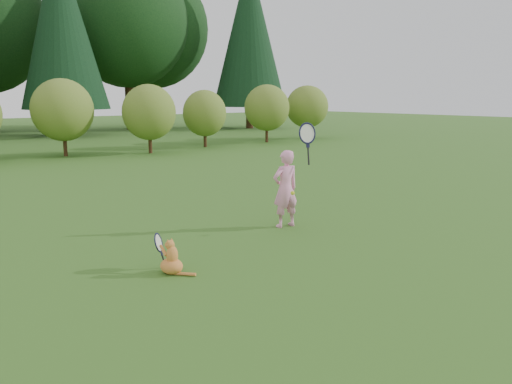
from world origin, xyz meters
TOP-DOWN VIEW (x-y plane):
  - ground at (0.00, 0.00)m, footprint 100.00×100.00m
  - shrub_row at (0.00, 13.00)m, footprint 28.00×3.00m
  - child at (0.91, 0.87)m, footprint 0.76×0.47m
  - cat at (-1.76, 0.05)m, footprint 0.38×0.66m
  - tennis_ball at (0.78, 0.57)m, footprint 0.07×0.07m

SIDE VIEW (x-z plane):
  - ground at x=0.00m, z-range 0.00..0.00m
  - cat at x=-1.76m, z-range -0.07..0.54m
  - tennis_ball at x=0.78m, z-range 0.61..0.68m
  - child at x=0.91m, z-range -0.30..1.68m
  - shrub_row at x=0.00m, z-range 0.00..2.80m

